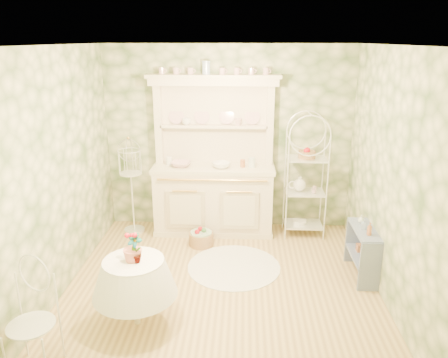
{
  "coord_description": "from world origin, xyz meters",
  "views": [
    {
      "loc": [
        0.23,
        -4.49,
        2.76
      ],
      "look_at": [
        0.0,
        0.5,
        1.15
      ],
      "focal_mm": 35.0,
      "sensor_mm": 36.0,
      "label": 1
    }
  ],
  "objects_px": {
    "round_table": "(136,293)",
    "side_shelf": "(362,253)",
    "kitchen_dresser": "(213,157)",
    "birdcage_stand": "(132,187)",
    "floor_basket": "(201,237)",
    "cafe_chair": "(31,328)",
    "bakers_rack": "(305,180)"
  },
  "relations": [
    {
      "from": "side_shelf",
      "to": "kitchen_dresser",
      "type": "bearing_deg",
      "value": 141.3
    },
    {
      "from": "bakers_rack",
      "to": "floor_basket",
      "type": "distance_m",
      "value": 1.69
    },
    {
      "from": "side_shelf",
      "to": "cafe_chair",
      "type": "bearing_deg",
      "value": -157.47
    },
    {
      "from": "round_table",
      "to": "birdcage_stand",
      "type": "relative_size",
      "value": 0.5
    },
    {
      "from": "cafe_chair",
      "to": "floor_basket",
      "type": "height_order",
      "value": "cafe_chair"
    },
    {
      "from": "cafe_chair",
      "to": "birdcage_stand",
      "type": "bearing_deg",
      "value": 108.28
    },
    {
      "from": "bakers_rack",
      "to": "birdcage_stand",
      "type": "xyz_separation_m",
      "value": [
        -2.51,
        -0.04,
        -0.13
      ]
    },
    {
      "from": "round_table",
      "to": "birdcage_stand",
      "type": "height_order",
      "value": "birdcage_stand"
    },
    {
      "from": "cafe_chair",
      "to": "floor_basket",
      "type": "xyz_separation_m",
      "value": [
        1.2,
        2.47,
        -0.31
      ]
    },
    {
      "from": "round_table",
      "to": "birdcage_stand",
      "type": "xyz_separation_m",
      "value": [
        -0.57,
        2.2,
        0.35
      ]
    },
    {
      "from": "kitchen_dresser",
      "to": "floor_basket",
      "type": "distance_m",
      "value": 1.15
    },
    {
      "from": "birdcage_stand",
      "to": "floor_basket",
      "type": "distance_m",
      "value": 1.27
    },
    {
      "from": "cafe_chair",
      "to": "birdcage_stand",
      "type": "distance_m",
      "value": 2.9
    },
    {
      "from": "kitchen_dresser",
      "to": "birdcage_stand",
      "type": "relative_size",
      "value": 1.63
    },
    {
      "from": "side_shelf",
      "to": "cafe_chair",
      "type": "height_order",
      "value": "cafe_chair"
    },
    {
      "from": "kitchen_dresser",
      "to": "floor_basket",
      "type": "xyz_separation_m",
      "value": [
        -0.14,
        -0.48,
        -1.03
      ]
    },
    {
      "from": "round_table",
      "to": "side_shelf",
      "type": "bearing_deg",
      "value": 23.11
    },
    {
      "from": "side_shelf",
      "to": "floor_basket",
      "type": "xyz_separation_m",
      "value": [
        -2.02,
        0.72,
        -0.18
      ]
    },
    {
      "from": "cafe_chair",
      "to": "floor_basket",
      "type": "distance_m",
      "value": 2.77
    },
    {
      "from": "kitchen_dresser",
      "to": "cafe_chair",
      "type": "relative_size",
      "value": 2.7
    },
    {
      "from": "side_shelf",
      "to": "birdcage_stand",
      "type": "distance_m",
      "value": 3.3
    },
    {
      "from": "kitchen_dresser",
      "to": "bakers_rack",
      "type": "height_order",
      "value": "kitchen_dresser"
    },
    {
      "from": "floor_basket",
      "to": "cafe_chair",
      "type": "bearing_deg",
      "value": -115.89
    },
    {
      "from": "bakers_rack",
      "to": "floor_basket",
      "type": "xyz_separation_m",
      "value": [
        -1.46,
        -0.45,
        -0.72
      ]
    },
    {
      "from": "round_table",
      "to": "cafe_chair",
      "type": "bearing_deg",
      "value": -136.68
    },
    {
      "from": "kitchen_dresser",
      "to": "birdcage_stand",
      "type": "bearing_deg",
      "value": -176.43
    },
    {
      "from": "bakers_rack",
      "to": "side_shelf",
      "type": "bearing_deg",
      "value": -64.09
    },
    {
      "from": "bakers_rack",
      "to": "side_shelf",
      "type": "distance_m",
      "value": 1.4
    },
    {
      "from": "side_shelf",
      "to": "floor_basket",
      "type": "distance_m",
      "value": 2.16
    },
    {
      "from": "floor_basket",
      "to": "side_shelf",
      "type": "bearing_deg",
      "value": -19.7
    },
    {
      "from": "kitchen_dresser",
      "to": "cafe_chair",
      "type": "height_order",
      "value": "kitchen_dresser"
    },
    {
      "from": "kitchen_dresser",
      "to": "side_shelf",
      "type": "xyz_separation_m",
      "value": [
        1.88,
        -1.21,
        -0.84
      ]
    }
  ]
}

